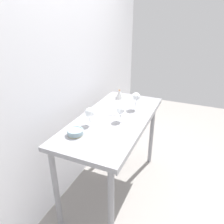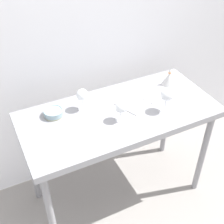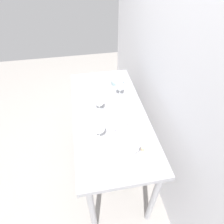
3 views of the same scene
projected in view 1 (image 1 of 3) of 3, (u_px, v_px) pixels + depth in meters
The scene contains 10 objects.
ground_plane at pixel (113, 187), 2.45m from camera, with size 6.00×6.00×0.00m, color gray.
back_wall at pixel (68, 72), 2.08m from camera, with size 3.80×0.04×2.60m, color silver.
steel_counter at pixel (114, 127), 2.11m from camera, with size 1.40×0.65×0.90m.
wine_glass_far_left at pixel (90, 113), 1.89m from camera, with size 0.09×0.09×0.16m.
wine_glass_near_center at pixel (120, 111), 1.97m from camera, with size 0.08×0.08×0.15m.
wine_glass_near_right at pixel (136, 97), 2.21m from camera, with size 0.09×0.09×0.18m.
open_notebook at pixel (115, 108), 2.26m from camera, with size 0.41×0.33×0.01m.
tasting_sheet_upper at pixel (104, 131), 1.83m from camera, with size 0.17×0.20×0.00m, color white.
tasting_bowl at pixel (75, 132), 1.76m from camera, with size 0.14×0.14×0.05m.
decanter_funnel at pixel (119, 94), 2.52m from camera, with size 0.11×0.11×0.15m.
Camera 1 is at (-1.71, -0.74, 1.81)m, focal length 33.92 mm.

